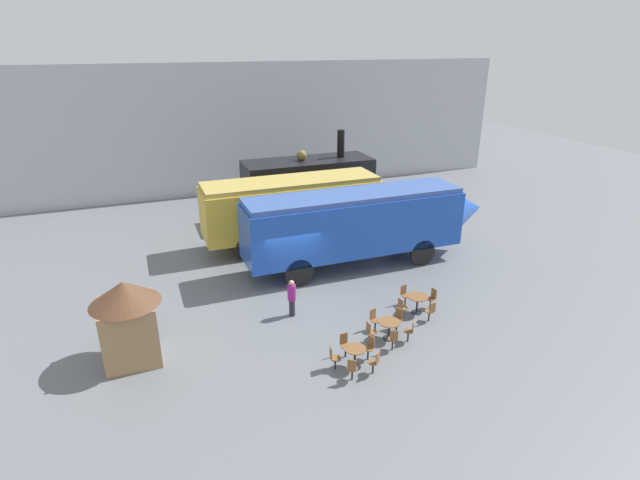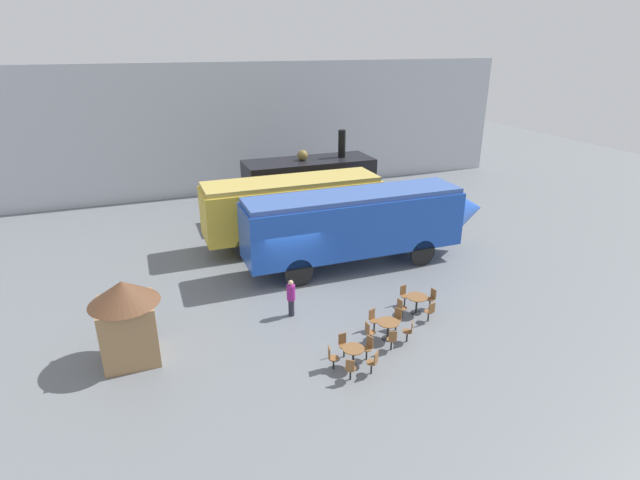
{
  "view_description": "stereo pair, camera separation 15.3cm",
  "coord_description": "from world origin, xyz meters",
  "px_view_note": "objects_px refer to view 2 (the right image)",
  "views": [
    {
      "loc": [
        -6.07,
        -19.32,
        10.36
      ],
      "look_at": [
        1.7,
        1.0,
        1.6
      ],
      "focal_mm": 28.0,
      "sensor_mm": 36.0,
      "label": 1
    },
    {
      "loc": [
        -5.93,
        -19.37,
        10.36
      ],
      "look_at": [
        1.7,
        1.0,
        1.6
      ],
      "focal_mm": 28.0,
      "sensor_mm": 36.0,
      "label": 2
    }
  ],
  "objects_px": {
    "cafe_table_near": "(388,326)",
    "ticket_kiosk": "(127,317)",
    "steam_locomotive": "(309,182)",
    "cafe_table_mid": "(353,353)",
    "passenger_coach_vintage": "(292,205)",
    "cafe_chair_0": "(397,318)",
    "visitor_person": "(291,297)",
    "cafe_table_far": "(417,300)",
    "streamlined_locomotive": "(369,220)"
  },
  "relations": [
    {
      "from": "cafe_chair_0",
      "to": "visitor_person",
      "type": "distance_m",
      "value": 4.24
    },
    {
      "from": "streamlined_locomotive",
      "to": "cafe_table_mid",
      "type": "height_order",
      "value": "streamlined_locomotive"
    },
    {
      "from": "steam_locomotive",
      "to": "passenger_coach_vintage",
      "type": "distance_m",
      "value": 4.55
    },
    {
      "from": "streamlined_locomotive",
      "to": "cafe_table_near",
      "type": "xyz_separation_m",
      "value": [
        -2.27,
        -6.42,
        -1.69
      ]
    },
    {
      "from": "streamlined_locomotive",
      "to": "ticket_kiosk",
      "type": "distance_m",
      "value": 12.01
    },
    {
      "from": "cafe_table_mid",
      "to": "cafe_table_far",
      "type": "height_order",
      "value": "cafe_table_mid"
    },
    {
      "from": "cafe_table_near",
      "to": "ticket_kiosk",
      "type": "bearing_deg",
      "value": 167.11
    },
    {
      "from": "cafe_table_mid",
      "to": "cafe_table_far",
      "type": "bearing_deg",
      "value": 31.96
    },
    {
      "from": "cafe_chair_0",
      "to": "visitor_person",
      "type": "height_order",
      "value": "visitor_person"
    },
    {
      "from": "cafe_table_far",
      "to": "streamlined_locomotive",
      "type": "bearing_deg",
      "value": 86.69
    },
    {
      "from": "cafe_table_mid",
      "to": "cafe_table_near",
      "type": "bearing_deg",
      "value": 30.89
    },
    {
      "from": "cafe_table_mid",
      "to": "ticket_kiosk",
      "type": "height_order",
      "value": "ticket_kiosk"
    },
    {
      "from": "passenger_coach_vintage",
      "to": "ticket_kiosk",
      "type": "relative_size",
      "value": 3.13
    },
    {
      "from": "cafe_table_mid",
      "to": "cafe_chair_0",
      "type": "distance_m",
      "value": 3.01
    },
    {
      "from": "ticket_kiosk",
      "to": "streamlined_locomotive",
      "type": "bearing_deg",
      "value": 21.43
    },
    {
      "from": "passenger_coach_vintage",
      "to": "visitor_person",
      "type": "bearing_deg",
      "value": -108.09
    },
    {
      "from": "cafe_table_near",
      "to": "ticket_kiosk",
      "type": "xyz_separation_m",
      "value": [
        -8.9,
        2.04,
        1.11
      ]
    },
    {
      "from": "cafe_table_mid",
      "to": "cafe_chair_0",
      "type": "xyz_separation_m",
      "value": [
        2.55,
        1.61,
        -0.06
      ]
    },
    {
      "from": "steam_locomotive",
      "to": "visitor_person",
      "type": "bearing_deg",
      "value": -112.8
    },
    {
      "from": "steam_locomotive",
      "to": "cafe_table_near",
      "type": "height_order",
      "value": "steam_locomotive"
    },
    {
      "from": "steam_locomotive",
      "to": "cafe_table_mid",
      "type": "relative_size",
      "value": 10.28
    },
    {
      "from": "steam_locomotive",
      "to": "cafe_table_far",
      "type": "height_order",
      "value": "steam_locomotive"
    },
    {
      "from": "cafe_table_near",
      "to": "cafe_chair_0",
      "type": "distance_m",
      "value": 0.78
    },
    {
      "from": "passenger_coach_vintage",
      "to": "cafe_table_mid",
      "type": "xyz_separation_m",
      "value": [
        -1.46,
        -11.33,
        -1.61
      ]
    },
    {
      "from": "cafe_table_mid",
      "to": "streamlined_locomotive",
      "type": "bearing_deg",
      "value": 61.07
    },
    {
      "from": "cafe_table_near",
      "to": "ticket_kiosk",
      "type": "relative_size",
      "value": 0.27
    },
    {
      "from": "steam_locomotive",
      "to": "cafe_table_mid",
      "type": "xyz_separation_m",
      "value": [
        -3.79,
        -15.25,
        -1.69
      ]
    },
    {
      "from": "cafe_table_near",
      "to": "cafe_chair_0",
      "type": "relative_size",
      "value": 0.94
    },
    {
      "from": "passenger_coach_vintage",
      "to": "cafe_table_far",
      "type": "distance_m",
      "value": 9.37
    },
    {
      "from": "steam_locomotive",
      "to": "visitor_person",
      "type": "relative_size",
      "value": 4.98
    },
    {
      "from": "steam_locomotive",
      "to": "ticket_kiosk",
      "type": "bearing_deg",
      "value": -131.77
    },
    {
      "from": "ticket_kiosk",
      "to": "cafe_chair_0",
      "type": "bearing_deg",
      "value": -9.36
    },
    {
      "from": "passenger_coach_vintage",
      "to": "cafe_table_far",
      "type": "bearing_deg",
      "value": -74.79
    },
    {
      "from": "passenger_coach_vintage",
      "to": "cafe_table_near",
      "type": "bearing_deg",
      "value": -87.45
    },
    {
      "from": "cafe_chair_0",
      "to": "ticket_kiosk",
      "type": "xyz_separation_m",
      "value": [
        -9.53,
        1.57,
        1.16
      ]
    },
    {
      "from": "visitor_person",
      "to": "streamlined_locomotive",
      "type": "bearing_deg",
      "value": 34.68
    },
    {
      "from": "passenger_coach_vintage",
      "to": "cafe_table_near",
      "type": "distance_m",
      "value": 10.32
    },
    {
      "from": "passenger_coach_vintage",
      "to": "cafe_table_near",
      "type": "height_order",
      "value": "passenger_coach_vintage"
    },
    {
      "from": "cafe_table_near",
      "to": "cafe_table_far",
      "type": "bearing_deg",
      "value": 32.98
    },
    {
      "from": "steam_locomotive",
      "to": "passenger_coach_vintage",
      "type": "xyz_separation_m",
      "value": [
        -2.33,
        -3.91,
        -0.07
      ]
    },
    {
      "from": "cafe_table_near",
      "to": "ticket_kiosk",
      "type": "height_order",
      "value": "ticket_kiosk"
    },
    {
      "from": "cafe_table_near",
      "to": "ticket_kiosk",
      "type": "distance_m",
      "value": 9.2
    },
    {
      "from": "cafe_table_mid",
      "to": "steam_locomotive",
      "type": "bearing_deg",
      "value": 76.04
    },
    {
      "from": "streamlined_locomotive",
      "to": "cafe_table_near",
      "type": "distance_m",
      "value": 7.01
    },
    {
      "from": "streamlined_locomotive",
      "to": "visitor_person",
      "type": "relative_size",
      "value": 8.04
    },
    {
      "from": "passenger_coach_vintage",
      "to": "cafe_chair_0",
      "type": "height_order",
      "value": "passenger_coach_vintage"
    },
    {
      "from": "cafe_table_mid",
      "to": "ticket_kiosk",
      "type": "bearing_deg",
      "value": 155.5
    },
    {
      "from": "cafe_table_far",
      "to": "cafe_chair_0",
      "type": "bearing_deg",
      "value": -148.77
    },
    {
      "from": "streamlined_locomotive",
      "to": "ticket_kiosk",
      "type": "height_order",
      "value": "streamlined_locomotive"
    },
    {
      "from": "passenger_coach_vintage",
      "to": "ticket_kiosk",
      "type": "height_order",
      "value": "passenger_coach_vintage"
    }
  ]
}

